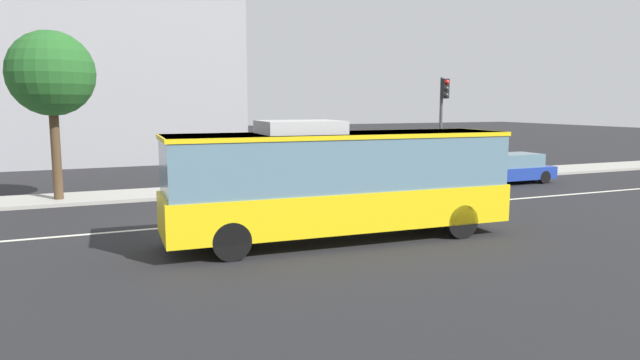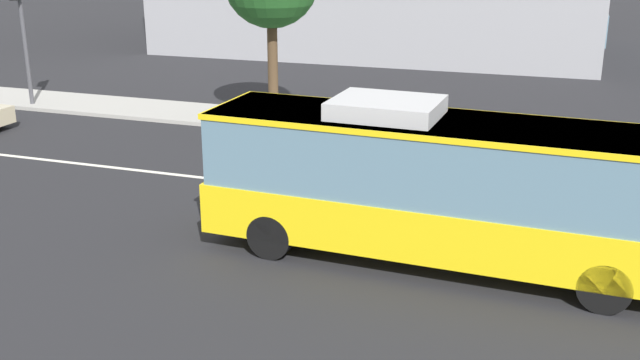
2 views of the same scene
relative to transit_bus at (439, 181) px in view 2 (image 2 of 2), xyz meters
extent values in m
plane|color=black|center=(-2.69, 3.47, -1.81)|extent=(160.00, 160.00, 0.00)
cube|color=#9E9B93|center=(-2.69, 10.16, -1.74)|extent=(80.00, 2.87, 0.14)
cube|color=silver|center=(-2.69, 3.47, -1.80)|extent=(76.00, 0.16, 0.01)
cube|color=yellow|center=(0.02, 0.00, -0.83)|extent=(10.08, 2.86, 1.10)
cube|color=slate|center=(0.02, 0.00, 0.50)|extent=(9.88, 2.77, 1.58)
cube|color=yellow|center=(0.02, 0.00, 1.23)|extent=(9.98, 2.83, 0.12)
cube|color=#B2B2B2|center=(-1.17, 0.04, 1.47)|extent=(2.26, 1.88, 0.36)
cylinder|color=black|center=(3.46, 0.98, -1.31)|extent=(1.01, 0.34, 1.00)
cylinder|color=black|center=(3.38, -1.22, -1.31)|extent=(1.01, 0.34, 1.00)
cylinder|color=black|center=(-3.33, 1.22, -1.31)|extent=(1.01, 0.34, 1.00)
cylinder|color=black|center=(-3.41, -0.98, -1.31)|extent=(1.01, 0.34, 1.00)
cylinder|color=#47474C|center=(-17.88, 9.30, 0.79)|extent=(0.16, 0.16, 5.20)
cylinder|color=#4C3823|center=(-7.79, 9.89, 0.12)|extent=(0.36, 0.36, 3.85)
cube|color=slate|center=(3.39, 30.13, 0.30)|extent=(0.32, 13.78, 1.50)
camera|label=1|loc=(-6.62, -14.46, 2.12)|focal=31.37mm
camera|label=2|loc=(2.55, -15.01, 5.06)|focal=42.87mm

